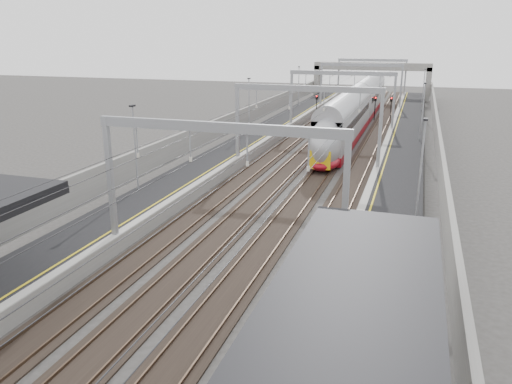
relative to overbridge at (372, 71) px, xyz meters
The scene contains 11 objects.
platform_left 55.79m from the overbridge, 98.28° to the right, with size 4.00×120.00×1.00m, color black.
platform_right 55.79m from the overbridge, 81.72° to the right, with size 4.00×120.00×1.00m, color black.
tracks 55.25m from the overbridge, 90.00° to the right, with size 11.40×140.00×0.20m.
overhead_line 48.39m from the overbridge, 90.00° to the right, with size 13.00×140.00×6.60m.
overbridge is the anchor object (origin of this frame).
wall_left 56.25m from the overbridge, 101.51° to the right, with size 0.30×120.00×3.20m, color gray.
wall_right 56.25m from the overbridge, 78.49° to the right, with size 0.30×120.00×3.20m, color gray.
train 34.32m from the overbridge, 87.49° to the right, with size 2.90×52.90×4.58m.
signal_green 27.55m from the overbridge, 100.94° to the right, with size 0.32×0.32×3.48m.
signal_red_near 26.62m from the overbridge, 83.05° to the right, with size 0.32×0.32×3.48m.
signal_red_far 26.71m from the overbridge, 78.26° to the right, with size 0.32×0.32×3.48m.
Camera 1 is at (9.12, -0.15, 11.49)m, focal length 35.00 mm.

